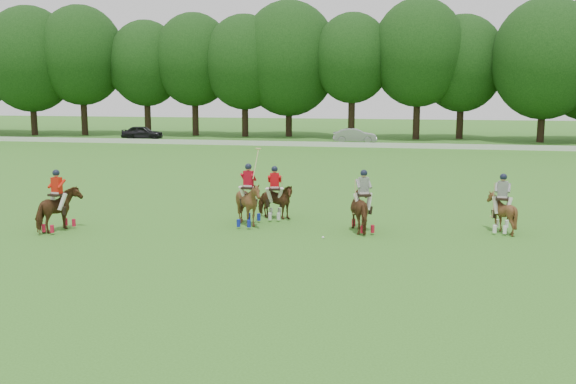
% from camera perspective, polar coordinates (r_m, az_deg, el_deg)
% --- Properties ---
extents(ground, '(180.00, 180.00, 0.00)m').
position_cam_1_polar(ground, '(20.94, -6.76, -5.47)').
color(ground, '#366C1E').
rests_on(ground, ground).
extents(tree_line, '(117.98, 14.32, 14.75)m').
position_cam_1_polar(tree_line, '(67.64, 6.01, 11.73)').
color(tree_line, black).
rests_on(tree_line, ground).
extents(boundary_rail, '(120.00, 0.10, 0.44)m').
position_cam_1_polar(boundary_rail, '(57.84, 4.74, 4.23)').
color(boundary_rail, white).
rests_on(boundary_rail, ground).
extents(car_left, '(4.38, 2.33, 1.42)m').
position_cam_1_polar(car_left, '(67.64, -12.82, 5.18)').
color(car_left, black).
rests_on(car_left, ground).
extents(car_mid, '(4.35, 1.97, 1.39)m').
position_cam_1_polar(car_mid, '(62.18, 5.96, 5.00)').
color(car_mid, '#98989D').
rests_on(car_mid, ground).
extents(polo_red_a, '(1.23, 2.02, 2.31)m').
position_cam_1_polar(polo_red_a, '(25.33, -19.76, -1.44)').
color(polo_red_a, '#492513').
rests_on(polo_red_a, ground).
extents(polo_red_b, '(1.63, 1.46, 2.17)m').
position_cam_1_polar(polo_red_b, '(26.03, -1.19, -0.77)').
color(polo_red_b, '#492513').
rests_on(polo_red_b, ground).
extents(polo_red_c, '(1.49, 1.65, 2.96)m').
position_cam_1_polar(polo_red_c, '(24.82, -3.52, -0.99)').
color(polo_red_c, '#492513').
rests_on(polo_red_c, ground).
extents(polo_stripe_a, '(1.48, 2.09, 2.32)m').
position_cam_1_polar(polo_stripe_a, '(23.94, 6.70, -1.55)').
color(polo_stripe_a, '#492513').
rests_on(polo_stripe_a, ground).
extents(polo_stripe_b, '(1.41, 1.53, 2.19)m').
position_cam_1_polar(polo_stripe_b, '(24.95, 18.45, -1.67)').
color(polo_stripe_b, '#492513').
rests_on(polo_stripe_b, ground).
extents(polo_ball, '(0.09, 0.09, 0.09)m').
position_cam_1_polar(polo_ball, '(22.84, 3.14, -4.06)').
color(polo_ball, white).
rests_on(polo_ball, ground).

